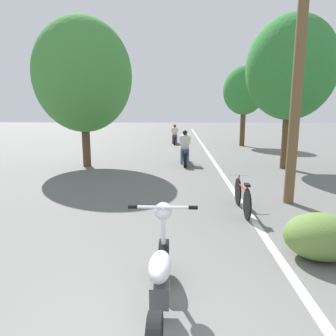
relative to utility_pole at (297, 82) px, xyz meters
name	(u,v)px	position (x,y,z in m)	size (l,w,h in m)	color
lane_stripe_edge	(210,156)	(-1.15, 7.69, -2.85)	(0.14, 48.00, 0.01)	white
utility_pole	(297,82)	(0.00, 0.00, 0.00)	(1.10, 0.24, 5.54)	brown
roadside_tree_right_near	(291,68)	(1.43, 4.56, 0.92)	(3.31, 2.98, 5.70)	#513A23
roadside_tree_right_far	(244,91)	(1.38, 12.48, 0.65)	(2.66, 2.39, 5.07)	#513A23
roadside_tree_left	(83,76)	(-6.47, 4.77, 0.72)	(3.82, 3.44, 5.78)	#513A23
roadside_bush	(321,236)	(-0.54, -2.87, -2.51)	(1.10, 0.88, 0.70)	#5B7A38
motorcycle_foreground	(160,278)	(-2.87, -4.24, -2.42)	(0.83, 2.03, 1.10)	black
motorcycle_rider_lead	(185,151)	(-2.46, 5.46, -2.32)	(0.50, 2.21, 1.44)	black
motorcycle_rider_far	(175,136)	(-3.03, 13.63, -2.35)	(0.50, 2.03, 1.35)	black
bicycle_parked	(242,196)	(-1.28, -0.72, -2.51)	(0.44, 1.64, 0.76)	black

